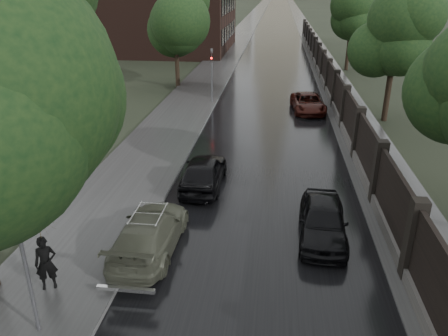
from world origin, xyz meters
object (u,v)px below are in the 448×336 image
Objects in this scene: traffic_light at (212,71)px; hatchback_left at (204,172)px; car_right_far at (308,103)px; tree_right_b at (395,43)px; volga_sedan at (150,232)px; tree_left_far at (175,24)px; tree_right_c at (351,19)px; car_right_near at (323,220)px; pedestrian_umbrella at (41,236)px; lamp_post at (21,246)px.

hatchback_left is (1.69, -14.30, -1.68)m from traffic_light.
car_right_far is at bearing -11.55° from traffic_light.
tree_right_b is 1.50× the size of volga_sedan.
traffic_light is at bearing -53.53° from tree_left_far.
tree_right_c is (15.50, 10.00, -0.29)m from tree_left_far.
tree_left_far is 13.26m from car_right_far.
car_right_near is 9.12m from pedestrian_umbrella.
tree_left_far is at bearing 126.47° from traffic_light.
tree_left_far is 17.45m from tree_right_b.
tree_left_far is at bearing 95.21° from lamp_post.
tree_right_c reaches higher than car_right_near.
tree_left_far is at bearing 143.54° from car_right_far.
tree_left_far is 27.16m from pedestrian_umbrella.
traffic_light is 21.94m from pedestrian_umbrella.
tree_right_b is 1.75× the size of traffic_light.
tree_left_far is 20.54m from hatchback_left.
car_right_far is (10.65, -6.42, -4.62)m from tree_left_far.
tree_right_c is at bearing 68.19° from car_right_far.
lamp_post is 9.81m from hatchback_left.
car_right_near reaches higher than car_right_far.
lamp_post is 1.10× the size of volga_sedan.
car_right_near is (-5.29, -32.92, -4.26)m from tree_right_c.
tree_right_b is 16.39m from car_right_near.
pedestrian_umbrella is (-3.31, -7.57, 1.18)m from hatchback_left.
tree_right_b reaches higher than pedestrian_umbrella.
tree_right_b reaches higher than lamp_post.
tree_left_far is at bearing 116.74° from car_right_near.
car_right_far is 1.72× the size of pedestrian_umbrella.
tree_right_c is 1.75× the size of traffic_light.
tree_right_c is (0.00, 18.00, 0.00)m from tree_right_b.
tree_left_far is 1.75× the size of hatchback_left.
tree_right_c is at bearing 51.82° from traffic_light.
traffic_light is at bearing 112.70° from car_right_near.
tree_left_far reaches higher than lamp_post.
volga_sedan is at bearing -87.93° from traffic_light.
hatchback_left reaches higher than car_right_near.
pedestrian_umbrella reaches higher than car_right_near.
lamp_post is 9.64m from car_right_near.
tree_left_far is 28.73m from lamp_post.
volga_sedan is 1.04× the size of car_right_far.
tree_right_b is 24.33m from lamp_post.
tree_right_c is 33.61m from car_right_near.
tree_left_far reaches higher than car_right_near.
car_right_near is at bearing -96.85° from car_right_far.
pedestrian_umbrella is at bearing -125.41° from tree_right_b.
lamp_post reaches higher than hatchback_left.
volga_sedan is at bearing -114.50° from car_right_far.
tree_right_b is at bearing -90.00° from tree_right_c.
tree_right_c reaches higher than volga_sedan.
car_right_far is (5.26, 12.88, -0.10)m from hatchback_left.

